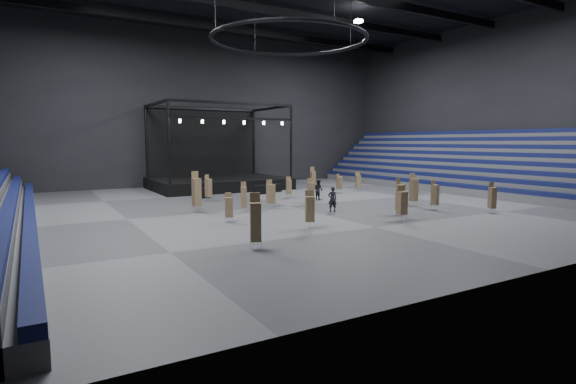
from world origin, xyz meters
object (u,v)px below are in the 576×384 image
chair_stack_0 (358,181)px  chair_stack_6 (414,189)px  chair_stack_7 (244,197)px  chair_stack_12 (310,208)px  flight_case_left (202,193)px  man_center (332,199)px  chair_stack_8 (256,221)px  chair_stack_13 (435,194)px  chair_stack_11 (402,202)px  chair_stack_5 (492,197)px  crew_member (318,190)px  chair_stack_14 (196,192)px  stage (216,175)px  flight_case_mid (260,190)px  chair_stack_9 (289,187)px  chair_stack_1 (208,187)px  chair_stack_2 (400,196)px  flight_case_right (275,188)px  chair_stack_10 (271,193)px  chair_stack_3 (229,207)px  chair_stack_16 (339,183)px  chair_stack_15 (313,179)px  chair_stack_4 (311,190)px

chair_stack_0 → chair_stack_6: chair_stack_6 is taller
chair_stack_7 → chair_stack_12: size_ratio=0.98×
chair_stack_0 → chair_stack_6: (-3.20, -11.04, 0.28)m
flight_case_left → chair_stack_6: size_ratio=0.52×
chair_stack_12 → man_center: 6.83m
chair_stack_8 → chair_stack_13: 17.88m
chair_stack_7 → chair_stack_11: (7.39, -8.61, 0.08)m
chair_stack_5 → crew_member: 14.30m
flight_case_left → chair_stack_14: size_ratio=0.45×
crew_member → chair_stack_7: bearing=102.3°
stage → flight_case_mid: bearing=-77.7°
chair_stack_9 → chair_stack_14: chair_stack_14 is taller
chair_stack_5 → chair_stack_14: size_ratio=0.75×
chair_stack_1 → chair_stack_12: (0.92, -14.86, 0.01)m
chair_stack_12 → chair_stack_2: bearing=29.9°
chair_stack_0 → chair_stack_2: size_ratio=0.77×
chair_stack_11 → chair_stack_9: bearing=103.2°
man_center → chair_stack_9: bearing=-81.4°
flight_case_left → crew_member: (8.66, -6.23, 0.45)m
stage → flight_case_right: stage is taller
chair_stack_0 → chair_stack_10: 15.21m
chair_stack_3 → chair_stack_16: 18.98m
chair_stack_16 → chair_stack_5: bearing=-105.0°
chair_stack_5 → chair_stack_16: chair_stack_5 is taller
chair_stack_7 → chair_stack_8: 11.81m
stage → chair_stack_5: bearing=-67.8°
stage → chair_stack_0: bearing=-40.9°
chair_stack_13 → chair_stack_8: bearing=-179.4°
chair_stack_16 → chair_stack_1: bearing=155.5°
chair_stack_10 → chair_stack_15: chair_stack_15 is taller
flight_case_right → chair_stack_3: (-11.00, -14.12, 0.62)m
flight_case_right → chair_stack_0: chair_stack_0 is taller
chair_stack_11 → chair_stack_12: (-6.62, 0.84, -0.01)m
chair_stack_7 → chair_stack_3: bearing=-106.5°
chair_stack_2 → man_center: (-3.17, 3.71, -0.41)m
flight_case_right → chair_stack_9: size_ratio=0.62×
chair_stack_0 → chair_stack_11: 17.96m
chair_stack_3 → chair_stack_10: 6.64m
chair_stack_8 → chair_stack_11: chair_stack_8 is taller
chair_stack_10 → chair_stack_11: (4.87, -9.14, 0.02)m
chair_stack_4 → chair_stack_10: chair_stack_10 is taller
chair_stack_9 → chair_stack_13: size_ratio=0.86×
chair_stack_3 → chair_stack_4: bearing=38.4°
chair_stack_4 → chair_stack_8: chair_stack_8 is taller
chair_stack_6 → chair_stack_9: chair_stack_6 is taller
chair_stack_13 → man_center: (-7.16, 3.26, -0.27)m
chair_stack_0 → chair_stack_13: bearing=-83.7°
chair_stack_0 → chair_stack_13: chair_stack_13 is taller
flight_case_left → chair_stack_15: chair_stack_15 is taller
chair_stack_4 → chair_stack_9: 3.87m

